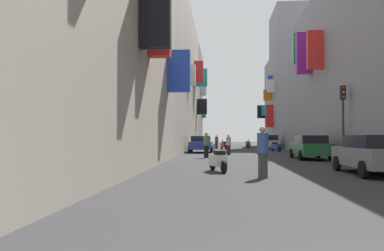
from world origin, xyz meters
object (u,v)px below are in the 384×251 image
parked_car_blue (201,144)px  scooter_blue (276,146)px  scooter_white (218,160)px  pedestrian_near_right (206,145)px  parked_car_silver (270,142)px  pedestrian_near_left (263,152)px  scooter_red (224,145)px  traffic_light_near_corner (343,110)px  parked_car_green (310,147)px  pedestrian_crossing (217,142)px  scooter_green (248,144)px  pedestrian_mid_street (228,145)px  parked_car_grey (374,154)px

parked_car_blue → scooter_blue: parked_car_blue is taller
scooter_white → pedestrian_near_right: 10.06m
parked_car_silver → pedestrian_near_left: 31.69m
scooter_red → pedestrian_near_right: (-1.24, -16.36, 0.37)m
parked_car_blue → traffic_light_near_corner: 15.22m
parked_car_green → pedestrian_crossing: pedestrian_crossing is taller
pedestrian_near_right → scooter_green: bearing=78.5°
parked_car_blue → pedestrian_mid_street: bearing=-62.1°
parked_car_green → scooter_green: parked_car_green is taller
parked_car_grey → parked_car_silver: 29.91m
parked_car_green → scooter_red: parked_car_green is taller
scooter_red → pedestrian_near_left: (1.16, -28.56, 0.42)m
parked_car_grey → parked_car_blue: bearing=111.2°
pedestrian_mid_street → scooter_green: bearing=80.9°
scooter_red → parked_car_green: bearing=-73.5°
parked_car_blue → scooter_green: bearing=67.2°
scooter_white → scooter_blue: bearing=76.3°
pedestrian_near_left → pedestrian_mid_street: (-0.88, 16.22, -0.11)m
scooter_green → parked_car_green: bearing=-83.7°
scooter_green → scooter_white: same height
scooter_white → parked_car_blue: bearing=95.2°
pedestrian_near_right → traffic_light_near_corner: size_ratio=0.40×
parked_car_grey → scooter_blue: bearing=91.3°
pedestrian_near_left → parked_car_silver: bearing=82.5°
parked_car_blue → parked_car_green: size_ratio=0.95×
parked_car_green → scooter_red: (-5.19, 17.55, -0.32)m
scooter_red → pedestrian_crossing: size_ratio=1.09×
scooter_blue → pedestrian_near_right: (-6.11, -11.55, 0.37)m
parked_car_silver → pedestrian_near_left: bearing=-97.5°
parked_car_grey → pedestrian_mid_street: size_ratio=2.89×
parked_car_green → pedestrian_near_right: pedestrian_near_right is taller
pedestrian_mid_street → scooter_red: bearing=91.3°
parked_car_blue → parked_car_green: 12.04m
scooter_blue → traffic_light_near_corner: 15.92m
scooter_blue → pedestrian_crossing: pedestrian_crossing is taller
parked_car_silver → scooter_white: parked_car_silver is taller
pedestrian_near_right → pedestrian_mid_street: (1.52, 4.02, -0.07)m
parked_car_grey → scooter_green: parked_car_grey is taller
parked_car_silver → scooter_green: parked_car_silver is taller
scooter_blue → pedestrian_near_left: bearing=-98.9°
parked_car_green → traffic_light_near_corner: bearing=-69.5°
parked_car_blue → pedestrian_crossing: size_ratio=2.73×
parked_car_blue → scooter_red: size_ratio=2.50×
scooter_green → pedestrian_mid_street: pedestrian_mid_street is taller
parked_car_grey → pedestrian_crossing: size_ratio=2.89×
pedestrian_near_right → scooter_red: bearing=85.7°
parked_car_silver → pedestrian_crossing: 6.14m
scooter_red → scooter_green: (2.85, 3.70, 0.00)m
traffic_light_near_corner → pedestrian_near_left: bearing=-122.5°
scooter_white → pedestrian_crossing: bearing=90.9°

